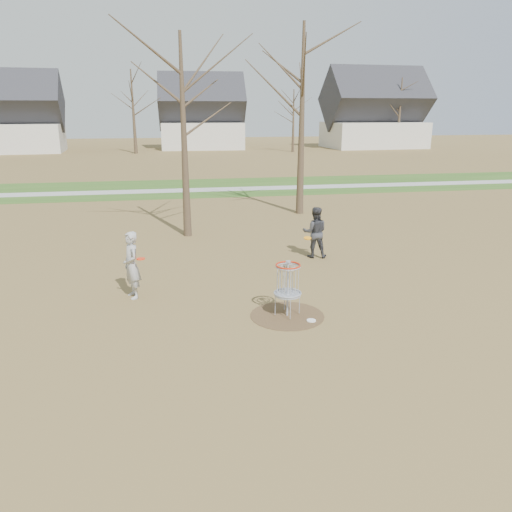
% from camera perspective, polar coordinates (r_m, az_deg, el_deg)
% --- Properties ---
extents(ground, '(160.00, 160.00, 0.00)m').
position_cam_1_polar(ground, '(12.19, 3.58, -6.82)').
color(ground, brown).
rests_on(ground, ground).
extents(green_band, '(160.00, 8.00, 0.01)m').
position_cam_1_polar(green_band, '(32.35, -5.25, 7.83)').
color(green_band, '#2D5119').
rests_on(green_band, ground).
extents(footpath, '(160.00, 1.50, 0.01)m').
position_cam_1_polar(footpath, '(31.36, -5.09, 7.58)').
color(footpath, '#9E9E99').
rests_on(footpath, green_band).
extents(dirt_circle, '(1.80, 1.80, 0.01)m').
position_cam_1_polar(dirt_circle, '(12.19, 3.58, -6.80)').
color(dirt_circle, '#47331E').
rests_on(dirt_circle, ground).
extents(player_standing, '(0.63, 0.76, 1.79)m').
position_cam_1_polar(player_standing, '(13.42, -14.04, -1.03)').
color(player_standing, '#A7A7A7').
rests_on(player_standing, ground).
extents(player_throwing, '(0.96, 0.82, 1.72)m').
position_cam_1_polar(player_throwing, '(16.78, 6.75, 2.71)').
color(player_throwing, '#343439').
rests_on(player_throwing, ground).
extents(disc_grounded, '(0.22, 0.22, 0.02)m').
position_cam_1_polar(disc_grounded, '(11.93, 6.34, -7.34)').
color(disc_grounded, white).
rests_on(disc_grounded, dirt_circle).
extents(discs_in_play, '(4.94, 1.29, 0.11)m').
position_cam_1_polar(discs_in_play, '(13.71, -2.59, 1.01)').
color(discs_in_play, orange).
rests_on(discs_in_play, ground).
extents(disc_golf_basket, '(0.64, 0.64, 1.35)m').
position_cam_1_polar(disc_golf_basket, '(11.86, 3.66, -2.76)').
color(disc_golf_basket, '#9EA3AD').
rests_on(disc_golf_basket, ground).
extents(bare_trees, '(52.62, 44.98, 9.00)m').
position_cam_1_polar(bare_trees, '(46.88, -4.84, 17.04)').
color(bare_trees, '#382B1E').
rests_on(bare_trees, ground).
extents(houses_row, '(56.51, 10.01, 7.26)m').
position_cam_1_polar(houses_row, '(63.83, -3.93, 15.24)').
color(houses_row, silver).
rests_on(houses_row, ground).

